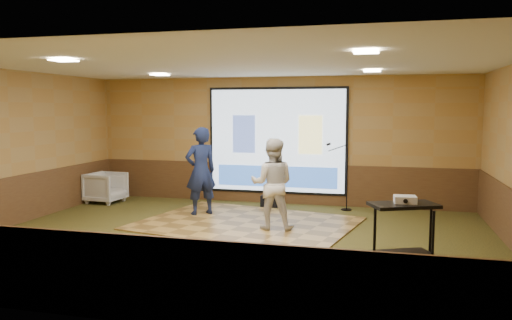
% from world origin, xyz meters
% --- Properties ---
extents(ground, '(9.00, 9.00, 0.00)m').
position_xyz_m(ground, '(0.00, 0.00, 0.00)').
color(ground, '#2C3116').
rests_on(ground, ground).
extents(room_shell, '(9.04, 7.04, 3.02)m').
position_xyz_m(room_shell, '(0.00, 0.00, 2.09)').
color(room_shell, '#A88146').
rests_on(room_shell, ground).
extents(wainscot_back, '(9.00, 0.04, 0.95)m').
position_xyz_m(wainscot_back, '(0.00, 3.48, 0.47)').
color(wainscot_back, '#4E2E1A').
rests_on(wainscot_back, ground).
extents(wainscot_front, '(9.00, 0.04, 0.95)m').
position_xyz_m(wainscot_front, '(0.00, -3.48, 0.47)').
color(wainscot_front, '#4E2E1A').
rests_on(wainscot_front, ground).
extents(wainscot_left, '(0.04, 7.00, 0.95)m').
position_xyz_m(wainscot_left, '(-4.48, 0.00, 0.47)').
color(wainscot_left, '#4E2E1A').
rests_on(wainscot_left, ground).
extents(projector_screen, '(3.32, 0.06, 2.52)m').
position_xyz_m(projector_screen, '(0.00, 3.44, 1.47)').
color(projector_screen, black).
rests_on(projector_screen, room_shell).
extents(downlight_nw, '(0.32, 0.32, 0.02)m').
position_xyz_m(downlight_nw, '(-2.20, 1.80, 2.97)').
color(downlight_nw, '#FFE7BF').
rests_on(downlight_nw, room_shell).
extents(downlight_ne, '(0.32, 0.32, 0.02)m').
position_xyz_m(downlight_ne, '(2.20, 1.80, 2.97)').
color(downlight_ne, '#FFE7BF').
rests_on(downlight_ne, room_shell).
extents(downlight_sw, '(0.32, 0.32, 0.02)m').
position_xyz_m(downlight_sw, '(-2.20, -1.50, 2.97)').
color(downlight_sw, '#FFE7BF').
rests_on(downlight_sw, room_shell).
extents(downlight_se, '(0.32, 0.32, 0.02)m').
position_xyz_m(downlight_se, '(2.20, -1.50, 2.97)').
color(downlight_se, '#FFE7BF').
rests_on(downlight_se, room_shell).
extents(dance_floor, '(4.54, 3.81, 0.03)m').
position_xyz_m(dance_floor, '(-0.12, 1.17, 0.01)').
color(dance_floor, '#AA823E').
rests_on(dance_floor, ground).
extents(player_left, '(0.80, 0.77, 1.84)m').
position_xyz_m(player_left, '(-1.27, 1.71, 0.95)').
color(player_left, '#161F45').
rests_on(player_left, dance_floor).
extents(player_right, '(0.89, 0.73, 1.69)m').
position_xyz_m(player_right, '(0.47, 0.82, 0.87)').
color(player_right, beige).
rests_on(player_right, dance_floor).
extents(av_table, '(0.90, 0.48, 0.95)m').
position_xyz_m(av_table, '(2.74, -1.00, 0.66)').
color(av_table, black).
rests_on(av_table, ground).
extents(projector, '(0.32, 0.27, 0.10)m').
position_xyz_m(projector, '(2.75, -0.96, 1.00)').
color(projector, silver).
rests_on(projector, av_table).
extents(mic_stand, '(0.59, 0.24, 1.51)m').
position_xyz_m(mic_stand, '(1.62, 3.04, 0.49)').
color(mic_stand, black).
rests_on(mic_stand, ground).
extents(banquet_chair, '(0.88, 0.86, 0.73)m').
position_xyz_m(banquet_chair, '(-4.00, 2.51, 0.37)').
color(banquet_chair, gray).
rests_on(banquet_chair, ground).
extents(duffel_bag, '(0.42, 0.28, 0.26)m').
position_xyz_m(duffel_bag, '(-0.05, 3.01, 0.13)').
color(duffel_bag, black).
rests_on(duffel_bag, ground).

